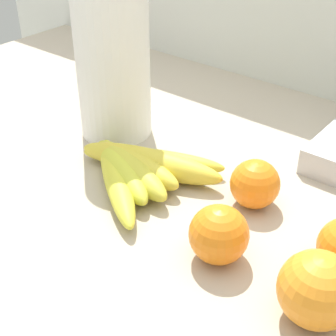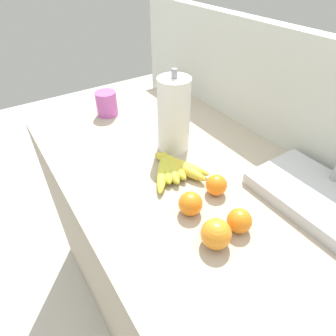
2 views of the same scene
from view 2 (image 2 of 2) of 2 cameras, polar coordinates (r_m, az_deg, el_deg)
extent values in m
plane|color=beige|center=(1.66, 3.93, -27.07)|extent=(6.00, 6.00, 0.00)
cube|color=#ADA08C|center=(1.26, 4.86, -18.61)|extent=(1.44, 0.76, 0.91)
cube|color=silver|center=(1.32, 19.54, -4.65)|extent=(1.84, 0.06, 1.30)
ellipsoid|color=yellow|center=(0.93, -1.04, -0.56)|extent=(0.19, 0.16, 0.03)
ellipsoid|color=gold|center=(0.94, -0.35, 0.12)|extent=(0.17, 0.11, 0.04)
ellipsoid|color=gold|center=(0.94, 0.30, 0.16)|extent=(0.18, 0.09, 0.04)
ellipsoid|color=gold|center=(0.95, 0.83, 0.43)|extent=(0.16, 0.05, 0.04)
ellipsoid|color=gold|center=(0.94, 2.19, 0.40)|extent=(0.22, 0.10, 0.04)
ellipsoid|color=gold|center=(0.96, 2.60, 0.68)|extent=(0.20, 0.12, 0.03)
sphere|color=orange|center=(0.80, 4.53, -7.13)|extent=(0.07, 0.07, 0.07)
sphere|color=orange|center=(0.78, 14.11, -10.22)|extent=(0.07, 0.07, 0.07)
sphere|color=orange|center=(0.87, 9.67, -3.39)|extent=(0.06, 0.06, 0.06)
sphere|color=orange|center=(0.73, 9.62, -12.90)|extent=(0.08, 0.08, 0.08)
cylinder|color=white|center=(1.00, 1.16, 10.51)|extent=(0.11, 0.11, 0.26)
cylinder|color=gray|center=(0.99, 1.17, 11.27)|extent=(0.02, 0.02, 0.29)
cube|color=#B7BABF|center=(0.95, 27.31, -4.79)|extent=(0.34, 0.24, 0.04)
cylinder|color=#BF56B1|center=(1.29, -12.20, 12.53)|extent=(0.09, 0.09, 0.10)
camera|label=1|loc=(0.29, -24.35, -11.23)|focal=53.29mm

